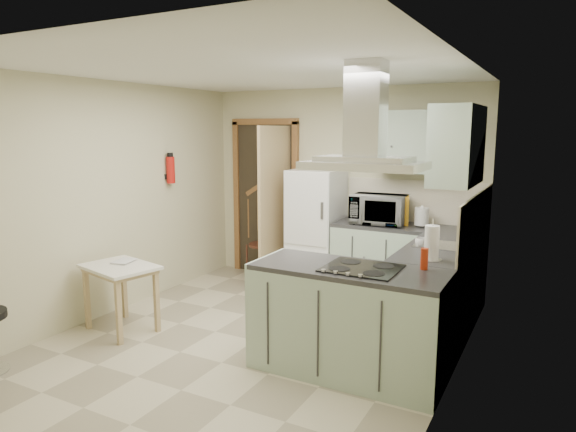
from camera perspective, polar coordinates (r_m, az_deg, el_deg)
The scene contains 27 objects.
floor at distance 5.05m, azimuth -3.75°, elevation -13.64°, with size 4.20×4.20×0.00m, color #B7AD8E.
ceiling at distance 4.66m, azimuth -4.10°, elevation 15.85°, with size 4.20×4.20×0.00m, color silver.
back_wall at distance 6.55m, azimuth 5.89°, elevation 3.09°, with size 3.60×3.60×0.00m, color beige.
left_wall at distance 5.85m, azimuth -19.04°, elevation 1.81°, with size 4.20×4.20×0.00m, color beige.
right_wall at distance 4.05m, azimuth 18.21°, elevation -1.44°, with size 4.20×4.20×0.00m, color beige.
doorway at distance 7.04m, azimuth -2.54°, elevation 1.94°, with size 1.10×0.12×2.10m, color brown.
fridge at distance 6.44m, azimuth 3.15°, elevation -1.50°, with size 0.60×0.60×1.50m, color white.
counter_back at distance 6.20m, azimuth 10.37°, elevation -4.93°, with size 1.08×0.60×0.90m, color #9EB2A0.
counter_right at distance 5.37m, azimuth 16.73°, elevation -7.48°, with size 0.60×1.95×0.90m, color #9EB2A0.
splashback at distance 6.26m, azimuth 13.99°, elevation 1.61°, with size 1.68×0.02×0.50m, color beige.
wall_cabinet_back at distance 6.05m, azimuth 13.78°, elevation 8.01°, with size 0.85×0.35×0.70m, color #9EB2A0.
wall_cabinet_right at distance 4.85m, azimuth 18.33°, elevation 7.46°, with size 0.35×0.90×0.70m, color #9EB2A0.
peninsula at distance 4.30m, azimuth 6.78°, elevation -11.47°, with size 1.55×0.65×0.90m, color #9EB2A0.
hob at distance 4.13m, azimuth 8.20°, elevation -5.75°, with size 0.58×0.50×0.01m, color black.
extractor_hood at distance 3.99m, azimuth 8.48°, elevation 5.59°, with size 0.90×0.55×0.10m, color silver.
sink at distance 5.09m, azimuth 16.58°, elevation -3.12°, with size 0.45×0.40×0.01m, color silver.
fire_extinguisher at distance 6.42m, azimuth -12.90°, elevation 5.00°, with size 0.10×0.10×0.32m, color #B2140F.
drop_leaf_table at distance 5.43m, azimuth -18.02°, elevation -8.65°, with size 0.71×0.54×0.67m, color tan.
bentwood_chair at distance 6.86m, azimuth -2.66°, elevation -3.21°, with size 0.42×0.42×0.93m, color #441A16.
microwave at distance 6.05m, azimuth 10.04°, elevation 0.72°, with size 0.61×0.42×0.34m, color black.
kettle at distance 5.99m, azimuth 14.63°, elevation -0.04°, with size 0.16×0.16×0.24m, color silver.
cereal_box at distance 6.08m, azimuth 12.84°, elevation 0.63°, with size 0.09×0.22×0.33m, color orange.
soap_bottle at distance 5.59m, azimuth 19.45°, elevation -1.35°, with size 0.07×0.07×0.16m, color silver.
paper_towel at distance 4.48m, azimuth 15.69°, elevation -2.85°, with size 0.12×0.12×0.31m, color white.
cup at distance 4.96m, azimuth 14.59°, elevation -2.89°, with size 0.11×0.11×0.09m, color white.
red_bottle at distance 4.19m, azimuth 14.91°, elevation -4.63°, with size 0.06×0.06×0.17m, color #B42B0F.
book at distance 5.48m, azimuth -18.54°, elevation -4.28°, with size 0.17×0.23×0.10m, color #9C4234.
Camera 1 is at (2.47, -3.93, 2.00)m, focal length 32.00 mm.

